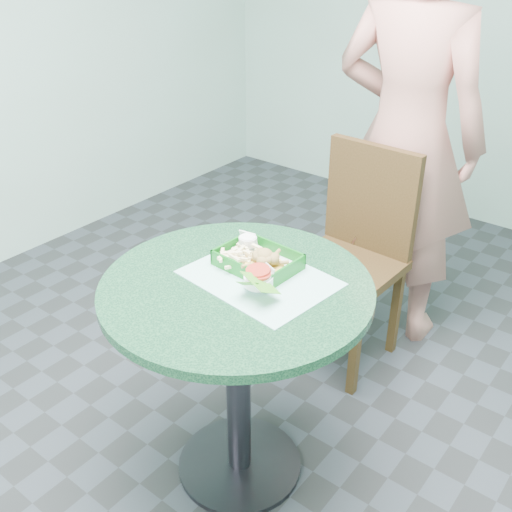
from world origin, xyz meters
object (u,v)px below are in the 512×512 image
Objects in this scene: food_basket at (258,268)px; dining_chair at (356,243)px; crab_sandwich at (265,266)px; diner_person at (412,93)px; cafe_table at (237,335)px; sauce_ramekin at (247,247)px.

dining_chair is at bearing 93.93° from food_basket.
crab_sandwich is (0.10, -0.75, 0.27)m from dining_chair.
diner_person reaches higher than dining_chair.
diner_person is (0.03, 0.30, 0.57)m from dining_chair.
diner_person is 1.08m from food_basket.
cafe_table is 14.07× the size of sauce_ramekin.
diner_person is 18.40× the size of crab_sandwich.
food_basket is at bearing -84.07° from dining_chair.
diner_person is 9.21× the size of food_basket.
diner_person is at bearing 86.66° from sauce_ramekin.
crab_sandwich is at bearing 68.27° from cafe_table.
diner_person is at bearing 93.49° from crab_sandwich.
cafe_table is 0.85m from dining_chair.
dining_chair is 16.01× the size of sauce_ramekin.
dining_chair reaches higher than food_basket.
dining_chair is at bearing 94.01° from cafe_table.
dining_chair is at bearing 87.84° from sauce_ramekin.
sauce_ramekin is at bearing 153.16° from food_basket.
sauce_ramekin is at bearing 153.35° from crab_sandwich.
cafe_table is 0.24m from crab_sandwich.
crab_sandwich is at bearing -26.65° from sauce_ramekin.
dining_chair is 0.74m from sauce_ramekin.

